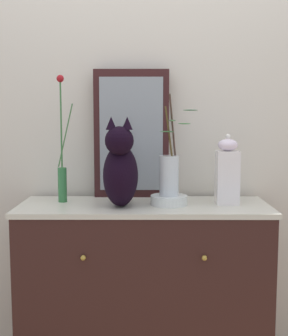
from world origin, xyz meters
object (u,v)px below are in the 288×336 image
(sideboard, at_px, (144,292))
(cat_sitting, at_px, (120,170))
(bowl_porcelain, at_px, (169,200))
(jar_lidded_porcelain, at_px, (227,172))
(mirror_leaning, at_px, (131,134))
(vase_slim_green, at_px, (62,168))
(vase_glass_clear, at_px, (170,173))

(sideboard, distance_m, cat_sitting, 0.64)
(bowl_porcelain, distance_m, jar_lidded_porcelain, 0.32)
(mirror_leaning, relative_size, jar_lidded_porcelain, 1.95)
(jar_lidded_porcelain, bearing_deg, sideboard, -176.90)
(sideboard, distance_m, vase_slim_green, 0.74)
(mirror_leaning, relative_size, cat_sitting, 1.50)
(vase_slim_green, bearing_deg, sideboard, -8.81)
(sideboard, xyz_separation_m, vase_slim_green, (-0.41, 0.06, 0.62))
(bowl_porcelain, xyz_separation_m, vase_glass_clear, (0.00, -0.00, 0.14))
(mirror_leaning, height_order, vase_glass_clear, mirror_leaning)
(sideboard, relative_size, jar_lidded_porcelain, 3.56)
(sideboard, relative_size, mirror_leaning, 1.83)
(mirror_leaning, xyz_separation_m, vase_slim_green, (-0.34, -0.14, -0.17))
(vase_glass_clear, bearing_deg, jar_lidded_porcelain, 6.73)
(vase_slim_green, distance_m, bowl_porcelain, 0.56)
(bowl_porcelain, bearing_deg, cat_sitting, -170.06)
(bowl_porcelain, height_order, vase_glass_clear, vase_glass_clear)
(cat_sitting, bearing_deg, jar_lidded_porcelain, 7.97)
(cat_sitting, distance_m, bowl_porcelain, 0.28)
(mirror_leaning, xyz_separation_m, jar_lidded_porcelain, (0.48, -0.18, -0.18))
(mirror_leaning, relative_size, bowl_porcelain, 3.72)
(cat_sitting, distance_m, vase_glass_clear, 0.24)
(cat_sitting, relative_size, jar_lidded_porcelain, 1.30)
(bowl_porcelain, relative_size, vase_glass_clear, 0.37)
(mirror_leaning, bearing_deg, vase_glass_clear, -48.43)
(cat_sitting, relative_size, vase_glass_clear, 0.91)
(vase_slim_green, distance_m, jar_lidded_porcelain, 0.82)
(sideboard, bearing_deg, mirror_leaning, 108.33)
(mirror_leaning, distance_m, cat_sitting, 0.30)
(cat_sitting, xyz_separation_m, bowl_porcelain, (0.23, 0.04, -0.15))
(cat_sitting, distance_m, jar_lidded_porcelain, 0.53)
(sideboard, xyz_separation_m, jar_lidded_porcelain, (0.41, 0.02, 0.60))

